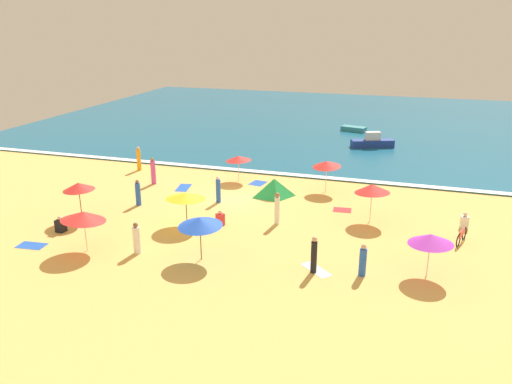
% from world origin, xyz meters
% --- Properties ---
extents(ground_plane, '(60.00, 60.00, 0.00)m').
position_xyz_m(ground_plane, '(0.00, 0.00, 0.00)').
color(ground_plane, '#EDBC60').
extents(ocean_water, '(60.00, 44.00, 0.10)m').
position_xyz_m(ocean_water, '(0.00, 28.00, 0.05)').
color(ocean_water, '#196084').
rests_on(ocean_water, ground_plane).
extents(wave_breaker_foam, '(57.00, 0.70, 0.01)m').
position_xyz_m(wave_breaker_foam, '(0.00, 6.30, 0.10)').
color(wave_breaker_foam, white).
rests_on(wave_breaker_foam, ocean_water).
extents(beach_umbrella_0, '(2.20, 2.19, 2.30)m').
position_xyz_m(beach_umbrella_0, '(-7.24, -5.96, 2.05)').
color(beach_umbrella_0, '#4C3823').
rests_on(beach_umbrella_0, ground_plane).
extents(beach_umbrella_1, '(3.13, 3.14, 2.24)m').
position_xyz_m(beach_umbrella_1, '(-4.47, -9.47, 1.88)').
color(beach_umbrella_1, silver).
rests_on(beach_umbrella_1, ground_plane).
extents(beach_umbrella_2, '(1.94, 1.93, 1.91)m').
position_xyz_m(beach_umbrella_2, '(-1.01, 3.96, 1.68)').
color(beach_umbrella_2, silver).
rests_on(beach_umbrella_2, ground_plane).
extents(beach_umbrella_3, '(2.68, 2.69, 2.22)m').
position_xyz_m(beach_umbrella_3, '(5.44, 3.42, 1.94)').
color(beach_umbrella_3, silver).
rests_on(beach_umbrella_3, ground_plane).
extents(beach_umbrella_4, '(2.66, 2.67, 2.03)m').
position_xyz_m(beach_umbrella_4, '(-1.01, -4.93, 1.79)').
color(beach_umbrella_4, '#4C3823').
rests_on(beach_umbrella_4, ground_plane).
extents(beach_umbrella_5, '(2.82, 2.83, 2.25)m').
position_xyz_m(beach_umbrella_5, '(1.46, -8.66, 1.97)').
color(beach_umbrella_5, '#4C3823').
rests_on(beach_umbrella_5, ground_plane).
extents(beach_umbrella_6, '(2.55, 2.54, 2.11)m').
position_xyz_m(beach_umbrella_6, '(11.98, -7.10, 1.82)').
color(beach_umbrella_6, silver).
rests_on(beach_umbrella_6, ground_plane).
extents(beach_umbrella_7, '(2.79, 2.78, 2.33)m').
position_xyz_m(beach_umbrella_7, '(8.84, -1.17, 2.02)').
color(beach_umbrella_7, silver).
rests_on(beach_umbrella_7, ground_plane).
extents(beach_tent, '(2.58, 2.31, 1.27)m').
position_xyz_m(beach_tent, '(2.40, 1.27, 0.64)').
color(beach_tent, green).
rests_on(beach_tent, ground_plane).
extents(parked_bicycle, '(0.64, 1.74, 0.76)m').
position_xyz_m(parked_bicycle, '(13.70, -2.78, 0.38)').
color(parked_bicycle, black).
rests_on(parked_bicycle, ground_plane).
extents(beachgoer_0, '(0.47, 0.47, 1.92)m').
position_xyz_m(beachgoer_0, '(-6.52, 1.45, 0.91)').
color(beachgoer_0, '#D84CA5').
rests_on(beachgoer_0, ground_plane).
extents(beachgoer_1, '(0.40, 0.40, 1.86)m').
position_xyz_m(beachgoer_1, '(-9.25, 4.23, 0.90)').
color(beachgoer_1, orange).
rests_on(beachgoer_1, ground_plane).
extents(beachgoer_2, '(0.40, 0.40, 1.90)m').
position_xyz_m(beachgoer_2, '(3.80, -3.18, 0.94)').
color(beachgoer_2, white).
rests_on(beachgoer_2, ground_plane).
extents(beachgoer_3, '(0.45, 0.45, 0.94)m').
position_xyz_m(beachgoer_3, '(13.98, -0.62, 0.40)').
color(beachgoer_3, white).
rests_on(beachgoer_3, ground_plane).
extents(beachgoer_4, '(0.50, 0.50, 0.93)m').
position_xyz_m(beachgoer_4, '(-7.29, -7.81, 0.39)').
color(beachgoer_4, black).
rests_on(beachgoer_4, ground_plane).
extents(beachgoer_5, '(0.40, 0.40, 1.75)m').
position_xyz_m(beachgoer_5, '(-0.72, -0.77, 0.84)').
color(beachgoer_5, blue).
rests_on(beachgoer_5, ground_plane).
extents(beachgoer_6, '(0.47, 0.47, 1.64)m').
position_xyz_m(beachgoer_6, '(-1.88, -8.96, 0.77)').
color(beachgoer_6, white).
rests_on(beachgoer_6, ground_plane).
extents(beachgoer_7, '(0.35, 0.35, 1.80)m').
position_xyz_m(beachgoer_7, '(6.96, -8.34, 0.88)').
color(beachgoer_7, black).
rests_on(beachgoer_7, ground_plane).
extents(beachgoer_8, '(0.53, 0.53, 0.91)m').
position_xyz_m(beachgoer_8, '(0.76, -4.29, 0.39)').
color(beachgoer_8, red).
rests_on(beachgoer_8, ground_plane).
extents(beachgoer_9, '(0.42, 0.42, 1.66)m').
position_xyz_m(beachgoer_9, '(-5.34, -2.75, 0.78)').
color(beachgoer_9, blue).
rests_on(beachgoer_9, ground_plane).
extents(beachgoer_10, '(0.43, 0.43, 1.57)m').
position_xyz_m(beachgoer_10, '(9.14, -7.97, 0.74)').
color(beachgoer_10, blue).
rests_on(beachgoer_10, ground_plane).
extents(beach_towel_0, '(1.12, 1.83, 0.01)m').
position_xyz_m(beach_towel_0, '(-4.14, 1.27, 0.01)').
color(beach_towel_0, blue).
rests_on(beach_towel_0, ground_plane).
extents(beach_towel_1, '(1.71, 1.64, 0.01)m').
position_xyz_m(beach_towel_1, '(7.04, -8.06, 0.01)').
color(beach_towel_1, white).
rests_on(beach_towel_1, ground_plane).
extents(beach_towel_2, '(1.53, 0.98, 0.01)m').
position_xyz_m(beach_towel_2, '(-7.58, -9.83, 0.01)').
color(beach_towel_2, blue).
rests_on(beach_towel_2, ground_plane).
extents(beach_towel_3, '(1.21, 1.40, 0.01)m').
position_xyz_m(beach_towel_3, '(0.51, 3.80, 0.01)').
color(beach_towel_3, blue).
rests_on(beach_towel_3, ground_plane).
extents(beach_towel_4, '(1.17, 0.98, 0.01)m').
position_xyz_m(beach_towel_4, '(7.05, 0.19, 0.01)').
color(beach_towel_4, red).
rests_on(beach_towel_4, ground_plane).
extents(small_boat_0, '(3.91, 2.38, 1.39)m').
position_xyz_m(small_boat_0, '(7.30, 16.84, 0.56)').
color(small_boat_0, navy).
rests_on(small_boat_0, ocean_water).
extents(small_boat_1, '(2.66, 1.61, 0.47)m').
position_xyz_m(small_boat_1, '(4.82, 23.26, 0.34)').
color(small_boat_1, teal).
rests_on(small_boat_1, ocean_water).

